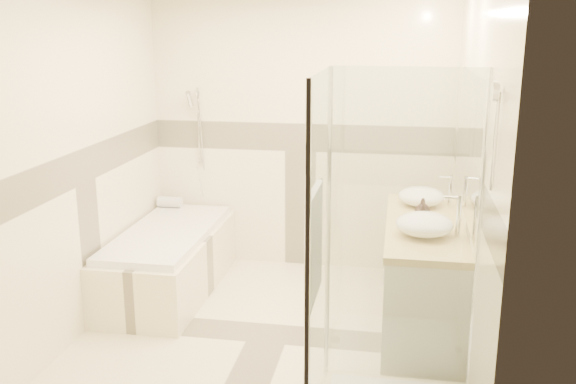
% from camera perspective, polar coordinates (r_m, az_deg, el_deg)
% --- Properties ---
extents(room, '(2.82, 3.02, 2.52)m').
position_cam_1_polar(room, '(4.55, -1.07, 1.82)').
color(room, beige).
rests_on(room, ground).
extents(bathtub, '(0.75, 1.70, 0.56)m').
position_cam_1_polar(bathtub, '(5.70, -10.56, -5.75)').
color(bathtub, '#EFE5BF').
rests_on(bathtub, ground).
extents(vanity, '(0.58, 1.62, 0.85)m').
position_cam_1_polar(vanity, '(5.00, 11.85, -7.30)').
color(vanity, white).
rests_on(vanity, ground).
extents(shower_enclosure, '(0.96, 0.93, 2.04)m').
position_cam_1_polar(shower_enclosure, '(3.81, 7.93, -13.09)').
color(shower_enclosure, '#EFE5BF').
rests_on(shower_enclosure, ground).
extents(vessel_sink_near, '(0.37, 0.37, 0.15)m').
position_cam_1_polar(vessel_sink_near, '(5.29, 11.77, -0.39)').
color(vessel_sink_near, white).
rests_on(vessel_sink_near, vanity).
extents(vessel_sink_far, '(0.40, 0.40, 0.16)m').
position_cam_1_polar(vessel_sink_far, '(4.54, 12.03, -2.83)').
color(vessel_sink_far, white).
rests_on(vessel_sink_far, vanity).
extents(faucet_near, '(0.10, 0.03, 0.26)m').
position_cam_1_polar(faucet_near, '(5.29, 14.16, 0.28)').
color(faucet_near, silver).
rests_on(faucet_near, vanity).
extents(faucet_far, '(0.12, 0.03, 0.30)m').
position_cam_1_polar(faucet_far, '(4.53, 14.81, -1.80)').
color(faucet_far, silver).
rests_on(faucet_far, vanity).
extents(amenity_bottle_a, '(0.08, 0.08, 0.15)m').
position_cam_1_polar(amenity_bottle_a, '(4.84, 11.92, -1.75)').
color(amenity_bottle_a, black).
rests_on(amenity_bottle_a, vanity).
extents(amenity_bottle_b, '(0.15, 0.15, 0.15)m').
position_cam_1_polar(amenity_bottle_b, '(4.96, 11.87, -1.39)').
color(amenity_bottle_b, black).
rests_on(amenity_bottle_b, vanity).
extents(folded_towels, '(0.19, 0.26, 0.07)m').
position_cam_1_polar(folded_towels, '(5.51, 11.69, -0.19)').
color(folded_towels, silver).
rests_on(folded_towels, vanity).
extents(rolled_towel, '(0.23, 0.10, 0.10)m').
position_cam_1_polar(rolled_towel, '(6.29, -10.47, -0.88)').
color(rolled_towel, silver).
rests_on(rolled_towel, bathtub).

